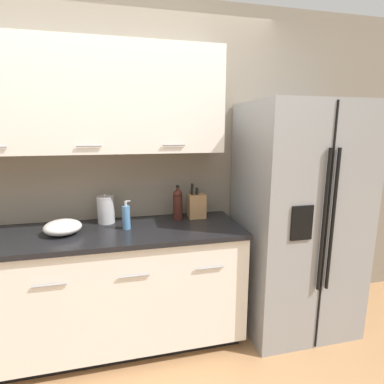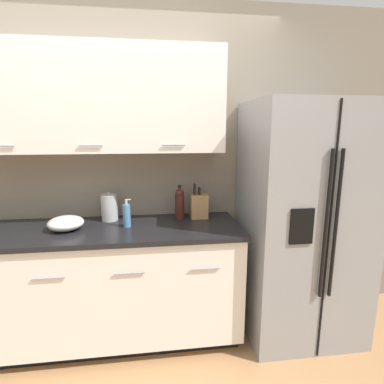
{
  "view_description": "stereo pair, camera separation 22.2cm",
  "coord_description": "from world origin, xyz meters",
  "px_view_note": "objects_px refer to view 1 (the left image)",
  "views": [
    {
      "loc": [
        -0.0,
        -1.34,
        1.61
      ],
      "look_at": [
        0.5,
        0.78,
        1.17
      ],
      "focal_mm": 28.0,
      "sensor_mm": 36.0,
      "label": 1
    },
    {
      "loc": [
        0.22,
        -1.38,
        1.61
      ],
      "look_at": [
        0.5,
        0.78,
        1.17
      ],
      "focal_mm": 28.0,
      "sensor_mm": 36.0,
      "label": 2
    }
  ],
  "objects_px": {
    "refrigerator": "(297,219)",
    "soap_dispenser": "(126,217)",
    "steel_canister": "(106,210)",
    "mixing_bowl": "(63,227)",
    "knife_block": "(197,206)",
    "wine_bottle": "(178,204)"
  },
  "relations": [
    {
      "from": "wine_bottle",
      "to": "mixing_bowl",
      "type": "bearing_deg",
      "value": -168.98
    },
    {
      "from": "wine_bottle",
      "to": "steel_canister",
      "type": "height_order",
      "value": "wine_bottle"
    },
    {
      "from": "refrigerator",
      "to": "soap_dispenser",
      "type": "height_order",
      "value": "refrigerator"
    },
    {
      "from": "refrigerator",
      "to": "mixing_bowl",
      "type": "distance_m",
      "value": 1.77
    },
    {
      "from": "wine_bottle",
      "to": "mixing_bowl",
      "type": "distance_m",
      "value": 0.85
    },
    {
      "from": "refrigerator",
      "to": "mixing_bowl",
      "type": "xyz_separation_m",
      "value": [
        -1.77,
        0.04,
        0.05
      ]
    },
    {
      "from": "knife_block",
      "to": "mixing_bowl",
      "type": "xyz_separation_m",
      "value": [
        -0.99,
        -0.17,
        -0.05
      ]
    },
    {
      "from": "wine_bottle",
      "to": "mixing_bowl",
      "type": "xyz_separation_m",
      "value": [
        -0.83,
        -0.16,
        -0.08
      ]
    },
    {
      "from": "steel_canister",
      "to": "mixing_bowl",
      "type": "distance_m",
      "value": 0.35
    },
    {
      "from": "knife_block",
      "to": "wine_bottle",
      "type": "bearing_deg",
      "value": -176.23
    },
    {
      "from": "steel_canister",
      "to": "mixing_bowl",
      "type": "bearing_deg",
      "value": -144.7
    },
    {
      "from": "knife_block",
      "to": "steel_canister",
      "type": "height_order",
      "value": "knife_block"
    },
    {
      "from": "knife_block",
      "to": "wine_bottle",
      "type": "xyz_separation_m",
      "value": [
        -0.16,
        -0.01,
        0.03
      ]
    },
    {
      "from": "refrigerator",
      "to": "knife_block",
      "type": "relative_size",
      "value": 6.43
    },
    {
      "from": "knife_block",
      "to": "soap_dispenser",
      "type": "distance_m",
      "value": 0.59
    },
    {
      "from": "knife_block",
      "to": "refrigerator",
      "type": "bearing_deg",
      "value": -15.22
    },
    {
      "from": "refrigerator",
      "to": "soap_dispenser",
      "type": "xyz_separation_m",
      "value": [
        -1.34,
        0.05,
        0.09
      ]
    },
    {
      "from": "refrigerator",
      "to": "steel_canister",
      "type": "height_order",
      "value": "refrigerator"
    },
    {
      "from": "refrigerator",
      "to": "wine_bottle",
      "type": "height_order",
      "value": "refrigerator"
    },
    {
      "from": "steel_canister",
      "to": "soap_dispenser",
      "type": "bearing_deg",
      "value": -51.5
    },
    {
      "from": "knife_block",
      "to": "wine_bottle",
      "type": "distance_m",
      "value": 0.16
    },
    {
      "from": "soap_dispenser",
      "to": "wine_bottle",
      "type": "bearing_deg",
      "value": 20.4
    }
  ]
}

